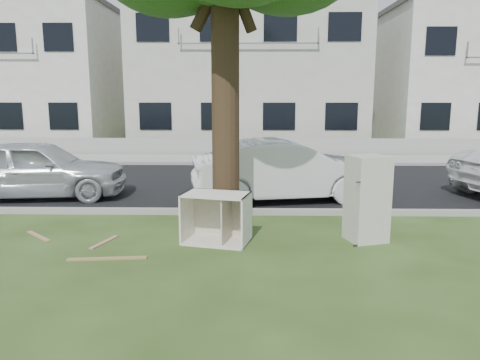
{
  "coord_description": "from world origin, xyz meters",
  "views": [
    {
      "loc": [
        0.07,
        -7.41,
        2.59
      ],
      "look_at": [
        -0.09,
        0.6,
        1.1
      ],
      "focal_mm": 35.0,
      "sensor_mm": 36.0,
      "label": 1
    }
  ],
  "objects_px": {
    "fridge": "(367,199)",
    "car_left": "(37,169)",
    "cabinet": "(216,218)",
    "car_center": "(285,170)"
  },
  "relations": [
    {
      "from": "fridge",
      "to": "car_center",
      "type": "relative_size",
      "value": 0.34
    },
    {
      "from": "cabinet",
      "to": "car_left",
      "type": "distance_m",
      "value": 5.9
    },
    {
      "from": "fridge",
      "to": "car_left",
      "type": "relative_size",
      "value": 0.35
    },
    {
      "from": "cabinet",
      "to": "car_center",
      "type": "xyz_separation_m",
      "value": [
        1.45,
        3.35,
        0.3
      ]
    },
    {
      "from": "car_center",
      "to": "car_left",
      "type": "height_order",
      "value": "car_center"
    },
    {
      "from": "car_center",
      "to": "car_left",
      "type": "xyz_separation_m",
      "value": [
        -6.19,
        0.15,
        -0.01
      ]
    },
    {
      "from": "cabinet",
      "to": "car_center",
      "type": "relative_size",
      "value": 0.25
    },
    {
      "from": "fridge",
      "to": "car_left",
      "type": "bearing_deg",
      "value": 138.74
    },
    {
      "from": "fridge",
      "to": "car_left",
      "type": "height_order",
      "value": "fridge"
    },
    {
      "from": "cabinet",
      "to": "fridge",
      "type": "bearing_deg",
      "value": 17.43
    }
  ]
}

